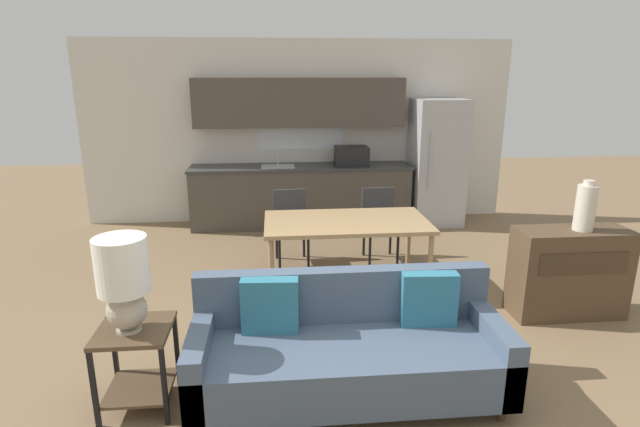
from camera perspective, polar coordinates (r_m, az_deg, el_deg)
The scene contains 12 objects.
ground_plane at distance 3.71m, azimuth 1.82°, elevation -20.86°, with size 20.00×20.00×0.00m, color #7F6647.
wall_back at distance 7.64m, azimuth -2.41°, elevation 9.28°, with size 6.40×0.07×2.70m.
kitchen_counter at distance 7.42m, azimuth -2.13°, elevation 5.10°, with size 3.24×0.65×2.15m.
refrigerator at distance 7.68m, azimuth 13.19°, elevation 5.70°, with size 0.73×0.74×1.85m.
dining_table at distance 5.18m, azimuth 3.02°, elevation -1.40°, with size 1.69×0.93×0.74m.
couch at distance 3.64m, azimuth 3.15°, elevation -15.17°, with size 2.15×0.80×0.84m.
side_table at distance 3.69m, azimuth -20.22°, elevation -14.80°, with size 0.48×0.48×0.59m.
table_lamp at distance 3.43m, azimuth -21.55°, elevation -6.96°, with size 0.33×0.33×0.64m.
credenza at distance 5.22m, azimuth 26.54°, elevation -6.04°, with size 1.03×0.41×0.84m.
vase at distance 5.07m, azimuth 28.08°, elevation 0.64°, with size 0.18×0.18×0.46m.
dining_chair_far_left at distance 5.99m, azimuth -3.34°, elevation -1.00°, with size 0.46×0.46×0.86m.
dining_chair_far_right at distance 6.12m, azimuth 6.85°, elevation -0.73°, with size 0.43×0.43×0.86m.
Camera 1 is at (-0.38, -2.95, 2.21)m, focal length 28.00 mm.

